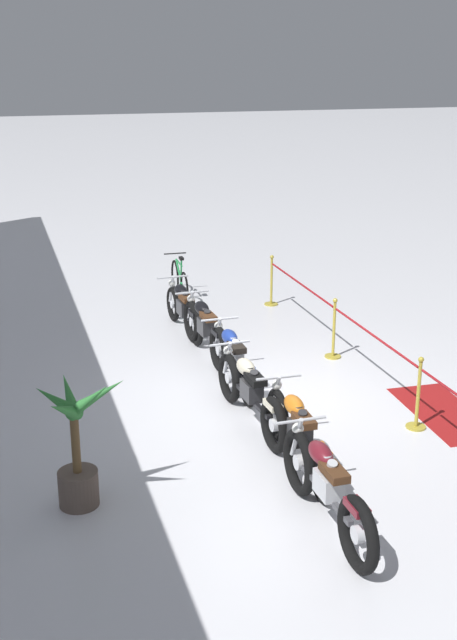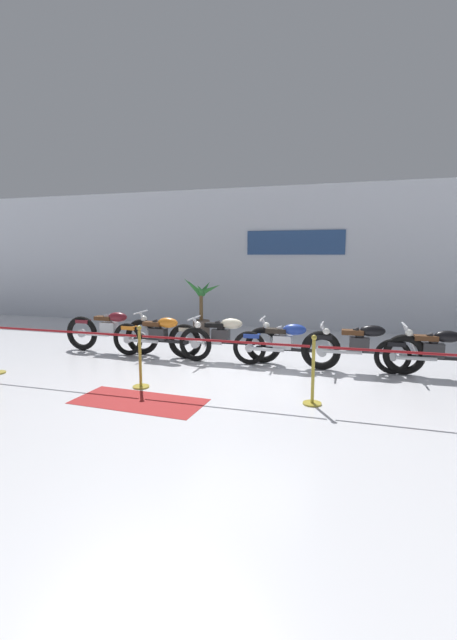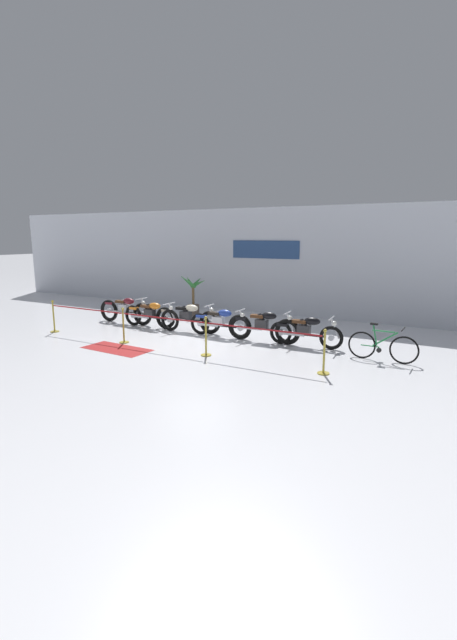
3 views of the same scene
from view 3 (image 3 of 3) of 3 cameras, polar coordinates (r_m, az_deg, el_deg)
ground_plane at (r=13.25m, az=-4.53°, el=-2.42°), size 120.00×120.00×0.00m
back_wall at (r=17.41m, az=4.76°, el=7.83°), size 28.00×0.29×4.20m
motorcycle_maroon_0 at (r=15.78m, az=-13.59°, el=1.30°), size 2.35×0.62×0.98m
motorcycle_orange_1 at (r=14.76m, az=-10.27°, el=0.72°), size 2.34×0.62×0.94m
motorcycle_cream_2 at (r=14.11m, az=-5.52°, el=0.34°), size 2.45×0.62×0.95m
motorcycle_blue_3 at (r=13.28m, az=-1.13°, el=-0.29°), size 2.14×0.62×0.92m
motorcycle_black_4 at (r=12.68m, az=4.66°, el=-0.87°), size 2.28×0.62×0.96m
motorcycle_black_5 at (r=12.28m, az=10.28°, el=-1.45°), size 2.13×0.62×0.91m
bicycle at (r=11.40m, az=19.82°, el=-3.34°), size 1.72×0.48×0.96m
potted_palm_left_of_row at (r=16.93m, az=-4.77°, el=3.08°), size 1.14×1.06×1.67m
stanchion_far_left at (r=12.77m, az=-13.42°, el=0.11°), size 9.09×0.28×1.05m
stanchion_mid_left at (r=12.94m, az=-13.81°, el=-1.42°), size 0.28×0.28×1.05m
stanchion_mid_right at (r=11.24m, az=-3.02°, el=-2.99°), size 0.28×0.28×1.05m
stanchion_far_right at (r=9.99m, az=12.61°, el=-5.06°), size 0.28×0.28×1.05m
floor_banner at (r=12.36m, az=-14.67°, el=-3.73°), size 2.05×0.99×0.01m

